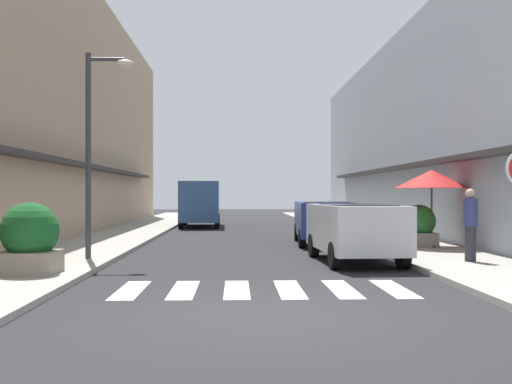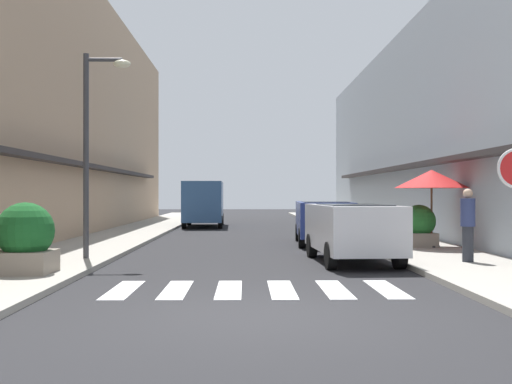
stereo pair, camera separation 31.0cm
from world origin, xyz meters
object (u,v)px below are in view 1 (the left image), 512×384
(delivery_van, at_px, (200,200))
(planter_midblock, at_px, (419,226))
(parked_car_near, at_px, (355,226))
(cafe_umbrella, at_px, (432,179))
(pedestrian_walking_near, at_px, (470,223))
(planter_corner, at_px, (30,239))
(street_lamp, at_px, (96,132))
(parked_car_mid, at_px, (323,217))

(delivery_van, distance_m, planter_midblock, 15.62)
(parked_car_near, height_order, cafe_umbrella, cafe_umbrella)
(planter_midblock, bearing_deg, pedestrian_walking_near, -90.46)
(parked_car_near, relative_size, planter_corner, 3.00)
(street_lamp, distance_m, cafe_umbrella, 9.94)
(pedestrian_walking_near, bearing_deg, cafe_umbrella, 159.22)
(street_lamp, relative_size, pedestrian_walking_near, 2.97)
(planter_corner, bearing_deg, pedestrian_walking_near, 11.13)
(street_lamp, xyz_separation_m, cafe_umbrella, (9.43, 2.93, -1.11))
(parked_car_mid, bearing_deg, pedestrian_walking_near, -68.28)
(parked_car_near, relative_size, planter_midblock, 3.37)
(planter_corner, bearing_deg, parked_car_near, 21.50)
(parked_car_near, distance_m, pedestrian_walking_near, 2.75)
(pedestrian_walking_near, bearing_deg, planter_midblock, 163.73)
(parked_car_mid, xyz_separation_m, cafe_umbrella, (2.94, -2.52, 1.25))
(street_lamp, bearing_deg, parked_car_near, -1.54)
(cafe_umbrella, xyz_separation_m, planter_midblock, (-0.31, 0.24, -1.43))
(cafe_umbrella, bearing_deg, planter_midblock, 142.82)
(cafe_umbrella, bearing_deg, parked_car_mid, 139.48)
(parked_car_mid, xyz_separation_m, street_lamp, (-6.49, -5.44, 2.35))
(street_lamp, xyz_separation_m, pedestrian_walking_near, (9.09, -1.07, -2.24))
(pedestrian_walking_near, bearing_deg, parked_car_mid, -174.09)
(planter_corner, relative_size, pedestrian_walking_near, 0.83)
(planter_midblock, height_order, pedestrian_walking_near, pedestrian_walking_near)
(planter_corner, bearing_deg, cafe_umbrella, 30.39)
(street_lamp, bearing_deg, planter_midblock, 19.14)
(cafe_umbrella, relative_size, pedestrian_walking_near, 1.35)
(planter_midblock, bearing_deg, parked_car_near, -128.22)
(street_lamp, bearing_deg, planter_corner, -102.45)
(cafe_umbrella, xyz_separation_m, planter_corner, (-10.09, -5.92, -1.35))
(parked_car_near, xyz_separation_m, street_lamp, (-6.49, 0.17, 2.36))
(parked_car_near, distance_m, cafe_umbrella, 4.46)
(parked_car_mid, distance_m, planter_midblock, 3.49)
(parked_car_mid, xyz_separation_m, pedestrian_walking_near, (2.60, -6.52, 0.11))
(parked_car_near, distance_m, planter_midblock, 4.26)
(parked_car_near, xyz_separation_m, delivery_van, (-4.84, 17.04, 0.48))
(parked_car_near, height_order, pedestrian_walking_near, pedestrian_walking_near)
(cafe_umbrella, bearing_deg, pedestrian_walking_near, -94.97)
(delivery_van, bearing_deg, planter_corner, -96.63)
(cafe_umbrella, distance_m, planter_midblock, 1.48)
(parked_car_near, height_order, planter_corner, planter_corner)
(parked_car_mid, relative_size, planter_corner, 3.14)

